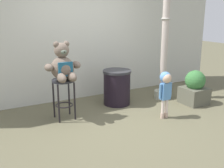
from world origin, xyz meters
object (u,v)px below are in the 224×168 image
teddy_bear (63,66)px  lamppost (165,44)px  trash_bin (117,87)px  child_walking (166,85)px  planter_with_shrub (194,88)px  bar_stool_with_teddy (64,91)px

teddy_bear → lamppost: 2.34m
teddy_bear → trash_bin: 1.41m
teddy_bear → child_walking: teddy_bear is taller
trash_bin → planter_with_shrub: trash_bin is taller
lamppost → trash_bin: bearing=171.6°
teddy_bear → planter_with_shrub: (2.69, -0.49, -0.66)m
teddy_bear → trash_bin: bearing=12.3°
child_walking → lamppost: bearing=63.9°
bar_stool_with_teddy → lamppost: bearing=1.9°
teddy_bear → planter_with_shrub: size_ratio=0.94×
trash_bin → planter_with_shrub: size_ratio=1.02×
trash_bin → lamppost: (1.09, -0.16, 0.85)m
teddy_bear → trash_bin: teddy_bear is taller
child_walking → planter_with_shrub: (1.08, 0.33, -0.30)m
planter_with_shrub → teddy_bear: bearing=169.7°
bar_stool_with_teddy → planter_with_shrub: size_ratio=1.03×
child_walking → planter_with_shrub: size_ratio=1.21×
trash_bin → child_walking: bearing=-70.8°
child_walking → trash_bin: size_ratio=1.19×
teddy_bear → lamppost: size_ratio=0.22×
teddy_bear → lamppost: (2.33, 0.11, 0.23)m
trash_bin → lamppost: bearing=-8.4°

